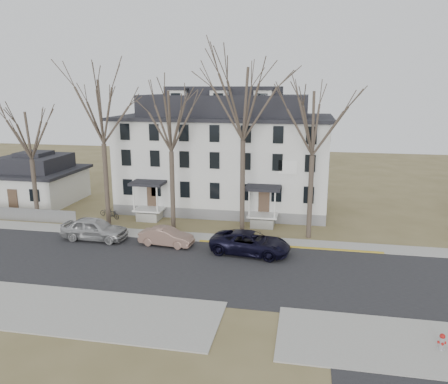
% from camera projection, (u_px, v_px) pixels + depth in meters
% --- Properties ---
extents(ground, '(120.00, 120.00, 0.00)m').
position_uv_depth(ground, '(203.00, 282.00, 27.57)').
color(ground, olive).
rests_on(ground, ground).
extents(main_road, '(120.00, 10.00, 0.04)m').
position_uv_depth(main_road, '(210.00, 269.00, 29.48)').
color(main_road, '#27272A').
rests_on(main_road, ground).
extents(far_sidewalk, '(120.00, 2.00, 0.08)m').
position_uv_depth(far_sidewalk, '(226.00, 240.00, 35.21)').
color(far_sidewalk, '#A09F97').
rests_on(far_sidewalk, ground).
extents(near_sidewalk_right, '(14.00, 5.00, 0.08)m').
position_uv_depth(near_sidewalk_right, '(426.00, 347.00, 20.61)').
color(near_sidewalk_right, '#A09F97').
rests_on(near_sidewalk_right, ground).
extents(near_sidewalk_left, '(20.00, 5.00, 0.08)m').
position_uv_depth(near_sidewalk_left, '(43.00, 308.00, 24.25)').
color(near_sidewalk_left, '#A09F97').
rests_on(near_sidewalk_left, ground).
extents(yellow_curb, '(14.00, 0.25, 0.06)m').
position_uv_depth(yellow_curb, '(288.00, 248.00, 33.44)').
color(yellow_curb, gold).
rests_on(yellow_curb, ground).
extents(boarding_house, '(20.80, 12.36, 12.05)m').
position_uv_depth(boarding_house, '(225.00, 155.00, 43.82)').
color(boarding_house, slate).
rests_on(boarding_house, ground).
extents(small_house, '(8.70, 8.70, 5.00)m').
position_uv_depth(small_house, '(37.00, 181.00, 46.32)').
color(small_house, silver).
rests_on(small_house, ground).
extents(fence, '(14.00, 0.06, 1.20)m').
position_uv_depth(fence, '(7.00, 220.00, 40.46)').
color(fence, gray).
rests_on(fence, ground).
extents(tree_far_left, '(8.40, 8.40, 13.72)m').
position_uv_depth(tree_far_left, '(101.00, 107.00, 36.51)').
color(tree_far_left, '#473B31').
rests_on(tree_far_left, ground).
extents(tree_mid_left, '(7.80, 7.80, 12.74)m').
position_uv_depth(tree_mid_left, '(170.00, 117.00, 35.59)').
color(tree_mid_left, '#473B31').
rests_on(tree_mid_left, ground).
extents(tree_center, '(9.00, 9.00, 14.70)m').
position_uv_depth(tree_center, '(243.00, 99.00, 34.15)').
color(tree_center, '#473B31').
rests_on(tree_center, ground).
extents(tree_mid_right, '(7.80, 7.80, 12.74)m').
position_uv_depth(tree_mid_right, '(314.00, 119.00, 33.50)').
color(tree_mid_right, '#473B31').
rests_on(tree_mid_right, ground).
extents(tree_bungalow, '(6.60, 6.60, 10.78)m').
position_uv_depth(tree_bungalow, '(29.00, 132.00, 38.30)').
color(tree_bungalow, '#473B31').
rests_on(tree_bungalow, ground).
extents(car_silver, '(5.35, 2.25, 1.81)m').
position_uv_depth(car_silver, '(95.00, 229.00, 34.93)').
color(car_silver, '#A8A8A8').
rests_on(car_silver, ground).
extents(car_tan, '(4.33, 1.89, 1.38)m').
position_uv_depth(car_tan, '(166.00, 237.00, 33.71)').
color(car_tan, '#866657').
rests_on(car_tan, ground).
extents(car_navy, '(6.16, 3.45, 1.63)m').
position_uv_depth(car_navy, '(250.00, 243.00, 32.00)').
color(car_navy, black).
rests_on(car_navy, ground).
extents(bicycle_left, '(1.60, 0.70, 0.82)m').
position_uv_depth(bicycle_left, '(107.00, 212.00, 41.41)').
color(bicycle_left, black).
rests_on(bicycle_left, ground).
extents(bicycle_right, '(1.54, 0.81, 0.89)m').
position_uv_depth(bicycle_right, '(113.00, 215.00, 40.48)').
color(bicycle_right, black).
rests_on(bicycle_right, ground).
extents(fire_hydrant, '(0.36, 0.34, 0.88)m').
position_uv_depth(fire_hydrant, '(442.00, 342.00, 20.26)').
color(fire_hydrant, '#B7B7BA').
rests_on(fire_hydrant, ground).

